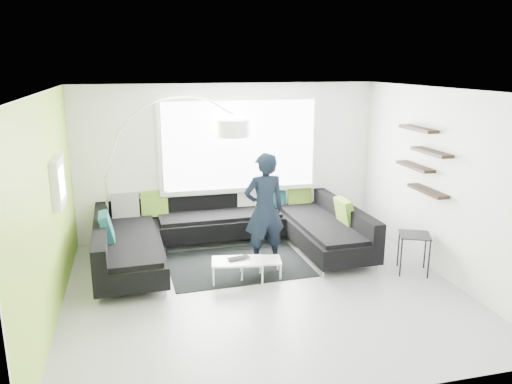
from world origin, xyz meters
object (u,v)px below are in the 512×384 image
sectional_sofa (229,233)px  laptop (240,259)px  coffee_table (249,268)px  side_table (413,253)px  arc_lamp (105,178)px  person (264,209)px

sectional_sofa → laptop: (-0.03, -0.97, -0.07)m
coffee_table → side_table: size_ratio=1.57×
arc_lamp → laptop: (1.91, -1.60, -0.99)m
coffee_table → arc_lamp: arc_lamp is taller
arc_lamp → person: size_ratio=1.45×
sectional_sofa → person: 0.82m
sectional_sofa → coffee_table: size_ratio=4.47×
arc_lamp → side_table: (4.56, -1.95, -1.01)m
laptop → arc_lamp: bearing=128.4°
arc_lamp → side_table: 5.06m
coffee_table → person: bearing=62.7°
side_table → person: bearing=157.4°
sectional_sofa → side_table: sectional_sofa is taller
side_table → laptop: size_ratio=1.65×
sectional_sofa → side_table: (2.62, -1.32, -0.10)m
coffee_table → person: person is taller
laptop → coffee_table: bearing=4.6°
coffee_table → laptop: size_ratio=2.60×
sectional_sofa → arc_lamp: (-1.94, 0.63, 0.92)m
coffee_table → person: (0.37, 0.50, 0.75)m
arc_lamp → sectional_sofa: bearing=-14.3°
person → laptop: bearing=41.1°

